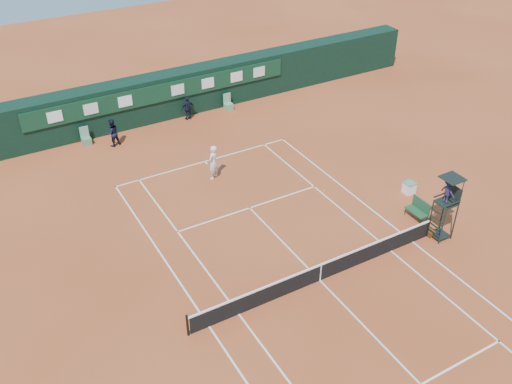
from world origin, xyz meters
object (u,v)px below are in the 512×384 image
tennis_net (321,272)px  player (213,162)px  umpire_chair (448,195)px  player_bench (419,209)px  cooler (409,188)px

tennis_net → player: (-0.32, 10.01, 0.52)m
umpire_chair → player_bench: bearing=84.8°
player_bench → tennis_net: bearing=-169.1°
tennis_net → umpire_chair: umpire_chair is taller
tennis_net → cooler: (8.26, 3.35, -0.18)m
umpire_chair → player: (-7.19, 10.34, -1.43)m
tennis_net → player: player is taller
umpire_chair → player: bearing=124.8°
tennis_net → umpire_chair: size_ratio=3.77×
player → umpire_chair: bearing=90.3°
tennis_net → cooler: 8.91m
cooler → player: (-8.58, 6.66, 0.70)m
umpire_chair → cooler: bearing=69.4°
umpire_chair → player: umpire_chair is taller
player_bench → cooler: bearing=58.3°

